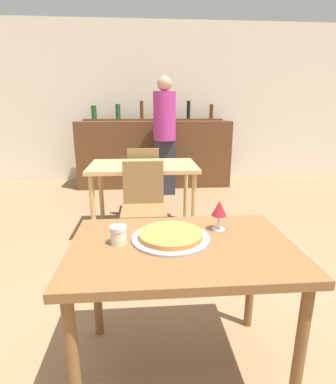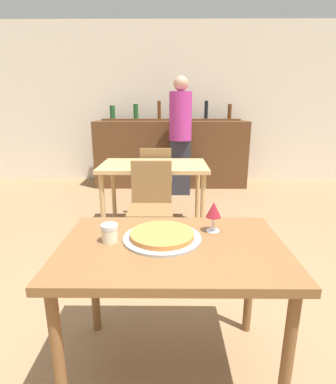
{
  "view_description": "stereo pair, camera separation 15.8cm",
  "coord_description": "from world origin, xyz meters",
  "px_view_note": "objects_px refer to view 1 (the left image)",
  "views": [
    {
      "loc": [
        -0.17,
        -1.28,
        1.36
      ],
      "look_at": [
        -0.02,
        0.55,
        0.83
      ],
      "focal_mm": 28.0,
      "sensor_mm": 36.0,
      "label": 1
    },
    {
      "loc": [
        -0.01,
        -1.29,
        1.36
      ],
      "look_at": [
        -0.02,
        0.55,
        0.83
      ],
      "focal_mm": 28.0,
      "sensor_mm": 36.0,
      "label": 2
    }
  ],
  "objects_px": {
    "chair_far_side_front": "(144,202)",
    "chair_far_side_back": "(144,176)",
    "pizza_tray": "(171,236)",
    "wine_glass": "(219,209)",
    "person_standing": "(165,132)",
    "cheese_shaker": "(118,235)"
  },
  "relations": [
    {
      "from": "chair_far_side_front",
      "to": "chair_far_side_back",
      "type": "bearing_deg",
      "value": 90.0
    },
    {
      "from": "pizza_tray",
      "to": "chair_far_side_front",
      "type": "bearing_deg",
      "value": 96.13
    },
    {
      "from": "chair_far_side_back",
      "to": "cheese_shaker",
      "type": "distance_m",
      "value": 2.41
    },
    {
      "from": "chair_far_side_back",
      "to": "chair_far_side_front",
      "type": "bearing_deg",
      "value": 90.0
    },
    {
      "from": "person_standing",
      "to": "chair_far_side_front",
      "type": "bearing_deg",
      "value": -99.32
    },
    {
      "from": "pizza_tray",
      "to": "wine_glass",
      "type": "height_order",
      "value": "wine_glass"
    },
    {
      "from": "chair_far_side_front",
      "to": "cheese_shaker",
      "type": "relative_size",
      "value": 9.98
    },
    {
      "from": "cheese_shaker",
      "to": "person_standing",
      "type": "relative_size",
      "value": 0.05
    },
    {
      "from": "pizza_tray",
      "to": "person_standing",
      "type": "bearing_deg",
      "value": 86.66
    },
    {
      "from": "chair_far_side_back",
      "to": "wine_glass",
      "type": "height_order",
      "value": "wine_glass"
    },
    {
      "from": "cheese_shaker",
      "to": "person_standing",
      "type": "bearing_deg",
      "value": 82.42
    },
    {
      "from": "chair_far_side_front",
      "to": "pizza_tray",
      "type": "bearing_deg",
      "value": -83.87
    },
    {
      "from": "chair_far_side_front",
      "to": "wine_glass",
      "type": "distance_m",
      "value": 1.29
    },
    {
      "from": "chair_far_side_back",
      "to": "cheese_shaker",
      "type": "bearing_deg",
      "value": 87.3
    },
    {
      "from": "chair_far_side_front",
      "to": "pizza_tray",
      "type": "relative_size",
      "value": 2.28
    },
    {
      "from": "cheese_shaker",
      "to": "person_standing",
      "type": "height_order",
      "value": "person_standing"
    },
    {
      "from": "person_standing",
      "to": "pizza_tray",
      "type": "bearing_deg",
      "value": -93.34
    },
    {
      "from": "chair_far_side_front",
      "to": "person_standing",
      "type": "height_order",
      "value": "person_standing"
    },
    {
      "from": "chair_far_side_front",
      "to": "pizza_tray",
      "type": "distance_m",
      "value": 1.31
    },
    {
      "from": "wine_glass",
      "to": "chair_far_side_back",
      "type": "bearing_deg",
      "value": 100.03
    },
    {
      "from": "wine_glass",
      "to": "chair_far_side_front",
      "type": "bearing_deg",
      "value": 108.63
    },
    {
      "from": "chair_far_side_back",
      "to": "wine_glass",
      "type": "relative_size",
      "value": 5.51
    }
  ]
}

